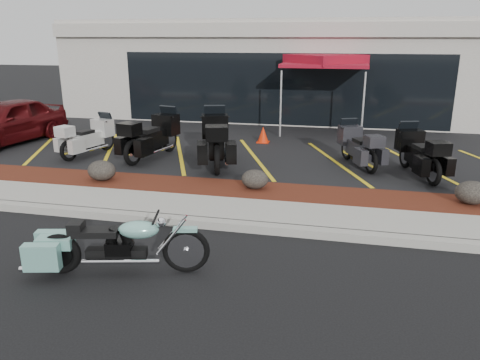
% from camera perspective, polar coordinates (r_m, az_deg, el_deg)
% --- Properties ---
extents(ground, '(90.00, 90.00, 0.00)m').
position_cam_1_polar(ground, '(7.94, -5.84, -8.18)').
color(ground, black).
rests_on(ground, ground).
extents(curb, '(24.00, 0.25, 0.15)m').
position_cam_1_polar(curb, '(8.69, -4.00, -5.27)').
color(curb, gray).
rests_on(curb, ground).
extents(sidewalk, '(24.00, 1.20, 0.15)m').
position_cam_1_polar(sidewalk, '(9.32, -2.78, -3.67)').
color(sidewalk, gray).
rests_on(sidewalk, ground).
extents(mulch_bed, '(24.00, 1.20, 0.16)m').
position_cam_1_polar(mulch_bed, '(10.41, -1.04, -1.36)').
color(mulch_bed, '#3D130D').
rests_on(mulch_bed, ground).
extents(upper_lot, '(26.00, 9.60, 0.15)m').
position_cam_1_polar(upper_lot, '(15.53, 3.65, 4.81)').
color(upper_lot, black).
rests_on(upper_lot, ground).
extents(dealership_building, '(18.00, 8.16, 4.00)m').
position_cam_1_polar(dealership_building, '(21.43, 6.47, 13.36)').
color(dealership_building, '#A19A91').
rests_on(dealership_building, ground).
extents(boulder_left, '(0.66, 0.55, 0.47)m').
position_cam_1_polar(boulder_left, '(11.33, -16.51, 1.13)').
color(boulder_left, black).
rests_on(boulder_left, mulch_bed).
extents(boulder_mid, '(0.60, 0.50, 0.42)m').
position_cam_1_polar(boulder_mid, '(10.28, 1.82, 0.10)').
color(boulder_mid, black).
rests_on(boulder_mid, mulch_bed).
extents(boulder_right, '(0.66, 0.55, 0.47)m').
position_cam_1_polar(boulder_right, '(10.41, 26.45, -1.39)').
color(boulder_right, black).
rests_on(boulder_right, mulch_bed).
extents(hero_cruiser, '(2.72, 1.25, 0.93)m').
position_cam_1_polar(hero_cruiser, '(6.96, -6.62, -7.76)').
color(hero_cruiser, '#71B0A4').
rests_on(hero_cruiser, ground).
extents(touring_white, '(1.26, 2.08, 1.13)m').
position_cam_1_polar(touring_white, '(14.28, -16.03, 5.72)').
color(touring_white, beige).
rests_on(touring_white, upper_lot).
extents(touring_black_front, '(1.38, 2.45, 1.35)m').
position_cam_1_polar(touring_black_front, '(13.68, -8.67, 6.17)').
color(touring_black_front, black).
rests_on(touring_black_front, upper_lot).
extents(touring_black_mid, '(1.63, 2.66, 1.45)m').
position_cam_1_polar(touring_black_mid, '(12.96, -3.07, 5.97)').
color(touring_black_mid, black).
rests_on(touring_black_mid, upper_lot).
extents(touring_grey, '(1.48, 2.10, 1.14)m').
position_cam_1_polar(touring_grey, '(13.01, 12.99, 4.90)').
color(touring_grey, '#2B2B30').
rests_on(touring_grey, upper_lot).
extents(touring_black_rear, '(1.37, 2.23, 1.21)m').
position_cam_1_polar(touring_black_rear, '(12.58, 19.67, 4.09)').
color(touring_black_rear, black).
rests_on(touring_black_rear, upper_lot).
extents(parked_car, '(2.20, 4.26, 1.39)m').
position_cam_1_polar(parked_car, '(16.33, -26.61, 6.39)').
color(parked_car, '#45090C').
rests_on(parked_car, upper_lot).
extents(traffic_cone, '(0.42, 0.42, 0.50)m').
position_cam_1_polar(traffic_cone, '(14.87, 2.83, 5.56)').
color(traffic_cone, red).
rests_on(traffic_cone, upper_lot).
extents(popup_canopy, '(3.25, 3.25, 2.63)m').
position_cam_1_polar(popup_canopy, '(16.74, 10.35, 13.99)').
color(popup_canopy, silver).
rests_on(popup_canopy, upper_lot).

